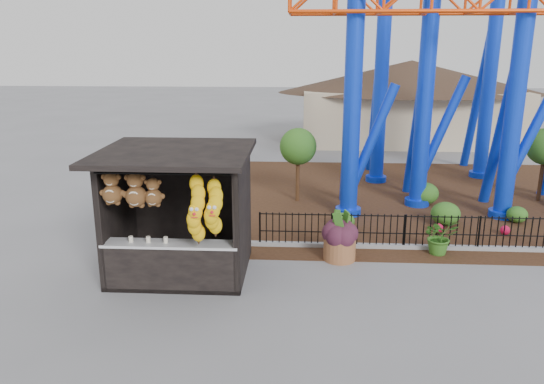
# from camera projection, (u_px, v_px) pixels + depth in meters

# --- Properties ---
(ground) EXTENTS (120.00, 120.00, 0.00)m
(ground) POSITION_uv_depth(u_px,v_px,m) (302.00, 296.00, 11.95)
(ground) COLOR slate
(ground) RESTS_ON ground
(mulch_bed) EXTENTS (18.00, 12.00, 0.02)m
(mulch_bed) POSITION_uv_depth(u_px,v_px,m) (412.00, 199.00, 19.42)
(mulch_bed) COLOR #331E11
(mulch_bed) RESTS_ON ground
(curb) EXTENTS (18.00, 0.18, 0.12)m
(curb) POSITION_uv_depth(u_px,v_px,m) (448.00, 248.00, 14.60)
(curb) COLOR gray
(curb) RESTS_ON ground
(prize_booth) EXTENTS (3.50, 3.40, 3.12)m
(prize_booth) POSITION_uv_depth(u_px,v_px,m) (177.00, 216.00, 12.58)
(prize_booth) COLOR black
(prize_booth) RESTS_ON ground
(picket_fence) EXTENTS (12.20, 0.06, 1.00)m
(picket_fence) POSITION_uv_depth(u_px,v_px,m) (483.00, 233.00, 14.43)
(picket_fence) COLOR black
(picket_fence) RESTS_ON ground
(roller_coaster) EXTENTS (11.00, 6.37, 10.82)m
(roller_coaster) POSITION_uv_depth(u_px,v_px,m) (458.00, 14.00, 17.84)
(roller_coaster) COLOR #0D35DF
(roller_coaster) RESTS_ON ground
(terracotta_planter) EXTENTS (1.09, 1.09, 0.61)m
(terracotta_planter) POSITION_uv_depth(u_px,v_px,m) (339.00, 249.00, 13.88)
(terracotta_planter) COLOR brown
(terracotta_planter) RESTS_ON ground
(planter_foliage) EXTENTS (0.70, 0.70, 0.64)m
(planter_foliage) POSITION_uv_depth(u_px,v_px,m) (340.00, 226.00, 13.71)
(planter_foliage) COLOR #381625
(planter_foliage) RESTS_ON terracotta_planter
(potted_plant) EXTENTS (1.00, 0.90, 1.00)m
(potted_plant) POSITION_uv_depth(u_px,v_px,m) (440.00, 236.00, 14.21)
(potted_plant) COLOR #174E17
(potted_plant) RESTS_ON ground
(landscaping) EXTENTS (7.95, 4.32, 0.77)m
(landscaping) POSITION_uv_depth(u_px,v_px,m) (443.00, 207.00, 17.29)
(landscaping) COLOR #2C5B1A
(landscaping) RESTS_ON mulch_bed
(pavilion) EXTENTS (15.00, 15.00, 4.80)m
(pavilion) POSITION_uv_depth(u_px,v_px,m) (410.00, 88.00, 30.02)
(pavilion) COLOR #BFAD8C
(pavilion) RESTS_ON ground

